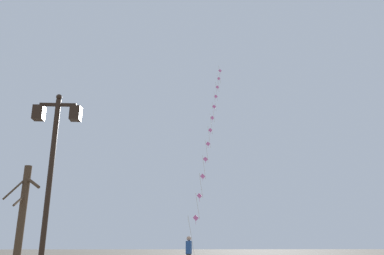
{
  "coord_description": "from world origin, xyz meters",
  "views": [
    {
      "loc": [
        0.08,
        -2.91,
        1.34
      ],
      "look_at": [
        1.34,
        22.52,
        9.24
      ],
      "focal_mm": 35.16,
      "sensor_mm": 36.0,
      "label": 1
    }
  ],
  "objects_px": {
    "twin_lantern_lamp_post": "(53,153)",
    "kite_train": "(210,132)",
    "kite_flyer": "(189,253)",
    "bare_tree": "(22,218)"
  },
  "relations": [
    {
      "from": "bare_tree",
      "to": "kite_train",
      "type": "bearing_deg",
      "value": 53.63
    },
    {
      "from": "kite_flyer",
      "to": "bare_tree",
      "type": "distance_m",
      "value": 7.81
    },
    {
      "from": "twin_lantern_lamp_post",
      "to": "kite_train",
      "type": "distance_m",
      "value": 20.56
    },
    {
      "from": "kite_train",
      "to": "kite_flyer",
      "type": "xyz_separation_m",
      "value": [
        -2.05,
        -9.28,
        -8.93
      ]
    },
    {
      "from": "kite_train",
      "to": "bare_tree",
      "type": "xyz_separation_m",
      "value": [
        -9.09,
        -12.34,
        -7.46
      ]
    },
    {
      "from": "kite_flyer",
      "to": "bare_tree",
      "type": "height_order",
      "value": "bare_tree"
    },
    {
      "from": "kite_train",
      "to": "bare_tree",
      "type": "distance_m",
      "value": 17.04
    },
    {
      "from": "twin_lantern_lamp_post",
      "to": "kite_train",
      "type": "xyz_separation_m",
      "value": [
        6.07,
        18.65,
        6.17
      ]
    },
    {
      "from": "twin_lantern_lamp_post",
      "to": "kite_train",
      "type": "height_order",
      "value": "kite_train"
    },
    {
      "from": "twin_lantern_lamp_post",
      "to": "kite_flyer",
      "type": "xyz_separation_m",
      "value": [
        4.02,
        9.37,
        -2.76
      ]
    }
  ]
}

